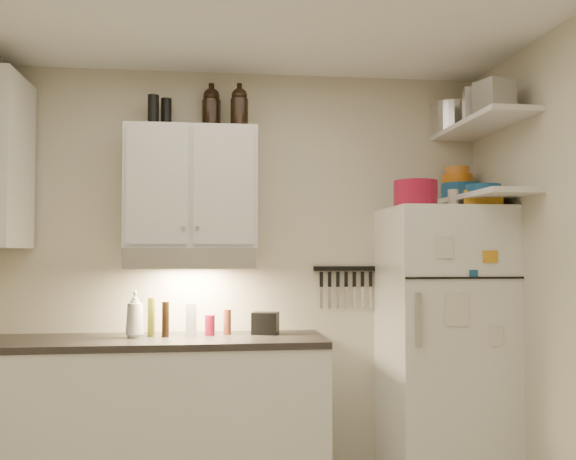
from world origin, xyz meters
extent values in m
cube|color=beige|center=(0.00, 1.51, 1.30)|extent=(3.20, 0.02, 2.60)
cube|color=white|center=(-0.55, 1.20, 0.44)|extent=(2.10, 0.60, 0.88)
cube|color=#2C2826|center=(-0.55, 1.20, 0.90)|extent=(2.10, 0.62, 0.04)
cube|color=white|center=(-0.30, 1.33, 1.83)|extent=(0.80, 0.33, 0.75)
cube|color=silver|center=(-0.30, 1.27, 1.39)|extent=(0.76, 0.46, 0.12)
cube|color=white|center=(1.25, 1.16, 0.85)|extent=(0.70, 0.68, 1.70)
cube|color=white|center=(1.45, 1.02, 2.20)|extent=(0.30, 0.95, 0.03)
cube|color=white|center=(1.45, 1.02, 1.76)|extent=(0.30, 0.95, 0.03)
cube|color=black|center=(0.70, 1.49, 1.32)|extent=(0.42, 0.02, 0.03)
cylinder|color=maroon|center=(1.02, 0.99, 1.77)|extent=(0.28, 0.28, 0.15)
cube|color=orange|center=(1.46, 1.04, 1.75)|extent=(0.31, 0.34, 0.09)
cylinder|color=silver|center=(1.29, 1.09, 1.75)|extent=(0.08, 0.08, 0.11)
cylinder|color=silver|center=(1.41, 1.39, 2.31)|extent=(0.28, 0.28, 0.20)
cube|color=#AAAAAD|center=(1.41, 0.97, 2.31)|extent=(0.23, 0.21, 0.19)
cube|color=#AAAAAD|center=(1.40, 0.73, 2.30)|extent=(0.21, 0.21, 0.17)
cylinder|color=navy|center=(1.44, 1.33, 1.83)|extent=(0.25, 0.25, 0.10)
cylinder|color=#C96512|center=(1.43, 1.36, 1.91)|extent=(0.20, 0.20, 0.06)
cylinder|color=#C77323|center=(1.43, 1.36, 1.96)|extent=(0.16, 0.16, 0.05)
cylinder|color=navy|center=(1.42, 0.95, 1.80)|extent=(0.23, 0.23, 0.05)
cylinder|color=black|center=(-0.46, 1.39, 2.30)|extent=(0.09, 0.09, 0.19)
cylinder|color=black|center=(-0.54, 1.33, 2.30)|extent=(0.08, 0.08, 0.20)
imported|color=white|center=(-0.63, 1.23, 1.08)|extent=(0.12, 0.13, 0.31)
cylinder|color=brown|center=(-0.08, 1.32, 1.00)|extent=(0.05, 0.05, 0.15)
cylinder|color=#525715|center=(-0.53, 1.27, 1.04)|extent=(0.05, 0.05, 0.23)
cylinder|color=black|center=(-0.45, 1.23, 1.03)|extent=(0.06, 0.06, 0.21)
cylinder|color=silver|center=(-0.30, 1.28, 1.02)|extent=(0.07, 0.07, 0.20)
cylinder|color=maroon|center=(-0.18, 1.28, 0.98)|extent=(0.07, 0.07, 0.12)
cube|color=black|center=(0.16, 1.30, 0.99)|extent=(0.18, 0.15, 0.13)
camera|label=1|loc=(-0.18, -2.67, 1.41)|focal=40.00mm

